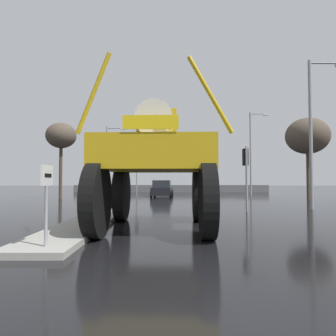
{
  "coord_description": "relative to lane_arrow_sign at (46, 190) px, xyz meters",
  "views": [
    {
      "loc": [
        -0.4,
        -2.68,
        1.58
      ],
      "look_at": [
        -0.36,
        9.98,
        2.06
      ],
      "focal_mm": 32.55,
      "sensor_mm": 36.0,
      "label": 1
    }
  ],
  "objects": [
    {
      "name": "roadside_barrier",
      "position": [
        3.02,
        31.42,
        -0.9
      ],
      "size": [
        24.31,
        0.24,
        0.9
      ],
      "primitive_type": "cube",
      "color": "#59595B",
      "rests_on": "ground"
    },
    {
      "name": "sedan_ahead",
      "position": [
        2.08,
        21.53,
        -0.63
      ],
      "size": [
        2.1,
        4.21,
        1.52
      ],
      "rotation": [
        0.0,
        0.0,
        1.5
      ],
      "color": "black",
      "rests_on": "ground"
    },
    {
      "name": "bare_tree_right",
      "position": [
        13.13,
        16.21,
        3.5
      ],
      "size": [
        3.2,
        3.2,
        6.23
      ],
      "color": "#473828",
      "rests_on": "ground"
    },
    {
      "name": "median_island",
      "position": [
        -0.17,
        3.95,
        -1.27
      ],
      "size": [
        1.51,
        9.08,
        0.15
      ],
      "primitive_type": "cube",
      "color": "#9E9B93",
      "rests_on": "ground"
    },
    {
      "name": "streetlight_near_right",
      "position": [
        10.44,
        9.66,
        3.13
      ],
      "size": [
        2.01,
        0.24,
        8.04
      ],
      "color": "gray",
      "rests_on": "ground"
    },
    {
      "name": "bare_tree_left",
      "position": [
        -6.14,
        18.22,
        3.77
      ],
      "size": [
        2.44,
        2.44,
        6.23
      ],
      "color": "#473828",
      "rests_on": "ground"
    },
    {
      "name": "traffic_signal_near_left",
      "position": [
        -1.2,
        8.61,
        1.26
      ],
      "size": [
        0.24,
        0.54,
        3.58
      ],
      "color": "gray",
      "rests_on": "ground"
    },
    {
      "name": "traffic_signal_far_left",
      "position": [
        -0.33,
        22.33,
        1.27
      ],
      "size": [
        0.24,
        0.55,
        3.59
      ],
      "color": "gray",
      "rests_on": "ground"
    },
    {
      "name": "ground_plane",
      "position": [
        3.02,
        14.11,
        -1.35
      ],
      "size": [
        120.0,
        120.0,
        0.0
      ],
      "primitive_type": "plane",
      "color": "black"
    },
    {
      "name": "streetlight_far_right",
      "position": [
        11.59,
        25.79,
        3.51
      ],
      "size": [
        1.98,
        0.24,
        8.78
      ],
      "color": "gray",
      "rests_on": "ground"
    },
    {
      "name": "traffic_signal_near_right",
      "position": [
        6.51,
        8.62,
        1.0
      ],
      "size": [
        0.24,
        0.54,
        3.23
      ],
      "color": "gray",
      "rests_on": "ground"
    },
    {
      "name": "oversize_sprayer",
      "position": [
        2.24,
        3.37,
        0.79
      ],
      "size": [
        4.21,
        5.83,
        4.99
      ],
      "rotation": [
        0.0,
        0.0,
        1.54
      ],
      "color": "black",
      "rests_on": "ground"
    },
    {
      "name": "lane_arrow_sign",
      "position": [
        0.0,
        0.0,
        0.0
      ],
      "size": [
        0.07,
        0.6,
        1.74
      ],
      "color": "#99999E",
      "rests_on": "median_island"
    },
    {
      "name": "streetlight_far_left",
      "position": [
        -3.6,
        25.13,
        2.67
      ],
      "size": [
        2.01,
        0.24,
        7.13
      ],
      "color": "gray",
      "rests_on": "ground"
    }
  ]
}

